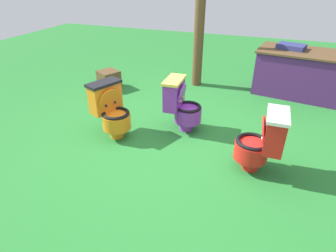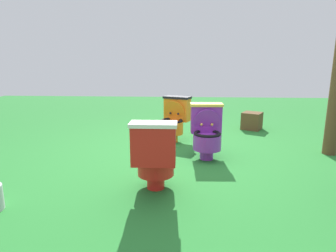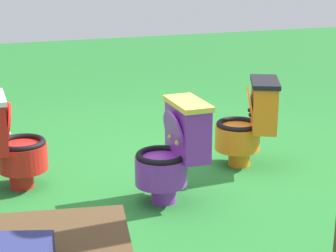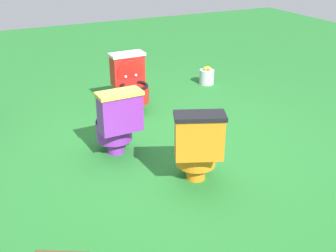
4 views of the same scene
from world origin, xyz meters
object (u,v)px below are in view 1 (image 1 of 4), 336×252
at_px(toilet_red, 262,141).
at_px(small_crate, 109,79).
at_px(vendor_table, 299,73).
at_px(toilet_purple, 182,105).
at_px(toilet_orange, 111,110).
at_px(wooden_post, 199,29).

distance_m(toilet_red, small_crate, 3.25).
distance_m(vendor_table, small_crate, 3.41).
bearing_deg(toilet_purple, small_crate, -122.15).
xyz_separation_m(vendor_table, small_crate, (-3.28, -0.91, -0.23)).
xyz_separation_m(toilet_red, vendor_table, (0.45, 2.50, 0.02)).
bearing_deg(vendor_table, small_crate, -164.45).
relative_size(toilet_purple, toilet_orange, 1.00).
xyz_separation_m(toilet_purple, wooden_post, (-0.25, 1.75, 0.66)).
relative_size(toilet_red, toilet_purple, 1.00).
distance_m(wooden_post, small_crate, 1.88).
bearing_deg(wooden_post, toilet_red, -60.13).
height_order(vendor_table, small_crate, vendor_table).
bearing_deg(wooden_post, small_crate, -153.27).
height_order(toilet_red, toilet_purple, same).
relative_size(toilet_red, small_crate, 2.12).
relative_size(vendor_table, small_crate, 4.59).
bearing_deg(toilet_purple, toilet_orange, -62.29).
xyz_separation_m(toilet_orange, vendor_table, (2.35, 2.38, 0.02)).
bearing_deg(wooden_post, toilet_orange, -104.09).
bearing_deg(toilet_red, small_crate, 59.87).
relative_size(vendor_table, wooden_post, 0.76).
distance_m(toilet_red, wooden_post, 2.77).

